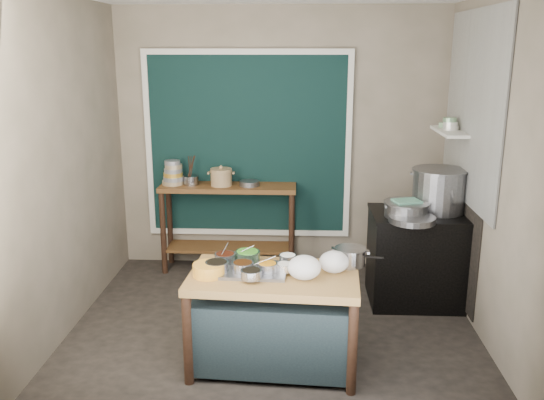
{
  "coord_description": "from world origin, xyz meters",
  "views": [
    {
      "loc": [
        0.21,
        -4.66,
        2.38
      ],
      "look_at": [
        -0.03,
        0.25,
        1.07
      ],
      "focal_mm": 38.0,
      "sensor_mm": 36.0,
      "label": 1
    }
  ],
  "objects_px": {
    "stock_pot": "(439,190)",
    "steamer": "(406,209)",
    "condiment_tray": "(251,270)",
    "prep_table": "(274,320)",
    "ceramic_crock": "(221,178)",
    "saucepan": "(350,256)",
    "back_counter": "(229,228)",
    "utensil_cup": "(191,180)",
    "stove_block": "(418,259)",
    "yellow_basin": "(209,270)"
  },
  "relations": [
    {
      "from": "condiment_tray",
      "to": "ceramic_crock",
      "type": "distance_m",
      "value": 1.98
    },
    {
      "from": "utensil_cup",
      "to": "yellow_basin",
      "type": "bearing_deg",
      "value": -76.15
    },
    {
      "from": "ceramic_crock",
      "to": "stock_pot",
      "type": "xyz_separation_m",
      "value": [
        2.13,
        -0.64,
        0.05
      ]
    },
    {
      "from": "utensil_cup",
      "to": "ceramic_crock",
      "type": "distance_m",
      "value": 0.33
    },
    {
      "from": "prep_table",
      "to": "back_counter",
      "type": "height_order",
      "value": "back_counter"
    },
    {
      "from": "stove_block",
      "to": "ceramic_crock",
      "type": "bearing_deg",
      "value": 160.22
    },
    {
      "from": "ceramic_crock",
      "to": "stock_pot",
      "type": "distance_m",
      "value": 2.22
    },
    {
      "from": "condiment_tray",
      "to": "ceramic_crock",
      "type": "relative_size",
      "value": 2.2
    },
    {
      "from": "yellow_basin",
      "to": "utensil_cup",
      "type": "bearing_deg",
      "value": 103.85
    },
    {
      "from": "prep_table",
      "to": "ceramic_crock",
      "type": "height_order",
      "value": "ceramic_crock"
    },
    {
      "from": "prep_table",
      "to": "steamer",
      "type": "xyz_separation_m",
      "value": [
        1.16,
        1.12,
        0.57
      ]
    },
    {
      "from": "utensil_cup",
      "to": "steamer",
      "type": "distance_m",
      "value": 2.29
    },
    {
      "from": "condiment_tray",
      "to": "stock_pot",
      "type": "relative_size",
      "value": 1.03
    },
    {
      "from": "prep_table",
      "to": "stock_pot",
      "type": "height_order",
      "value": "stock_pot"
    },
    {
      "from": "saucepan",
      "to": "ceramic_crock",
      "type": "xyz_separation_m",
      "value": [
        -1.23,
        1.73,
        0.21
      ]
    },
    {
      "from": "stove_block",
      "to": "saucepan",
      "type": "xyz_separation_m",
      "value": [
        -0.74,
        -1.02,
        0.39
      ]
    },
    {
      "from": "prep_table",
      "to": "back_counter",
      "type": "distance_m",
      "value": 2.06
    },
    {
      "from": "condiment_tray",
      "to": "steamer",
      "type": "bearing_deg",
      "value": 38.95
    },
    {
      "from": "ceramic_crock",
      "to": "steamer",
      "type": "distance_m",
      "value": 1.99
    },
    {
      "from": "utensil_cup",
      "to": "ceramic_crock",
      "type": "height_order",
      "value": "ceramic_crock"
    },
    {
      "from": "stove_block",
      "to": "steamer",
      "type": "bearing_deg",
      "value": -142.97
    },
    {
      "from": "back_counter",
      "to": "yellow_basin",
      "type": "height_order",
      "value": "back_counter"
    },
    {
      "from": "prep_table",
      "to": "condiment_tray",
      "type": "relative_size",
      "value": 2.34
    },
    {
      "from": "stove_block",
      "to": "steamer",
      "type": "height_order",
      "value": "steamer"
    },
    {
      "from": "condiment_tray",
      "to": "ceramic_crock",
      "type": "xyz_separation_m",
      "value": [
        -0.47,
        1.91,
        0.27
      ]
    },
    {
      "from": "prep_table",
      "to": "steamer",
      "type": "distance_m",
      "value": 1.71
    },
    {
      "from": "yellow_basin",
      "to": "ceramic_crock",
      "type": "distance_m",
      "value": 2.02
    },
    {
      "from": "prep_table",
      "to": "stove_block",
      "type": "height_order",
      "value": "stove_block"
    },
    {
      "from": "utensil_cup",
      "to": "ceramic_crock",
      "type": "bearing_deg",
      "value": -3.59
    },
    {
      "from": "ceramic_crock",
      "to": "steamer",
      "type": "relative_size",
      "value": 0.57
    },
    {
      "from": "prep_table",
      "to": "yellow_basin",
      "type": "distance_m",
      "value": 0.64
    },
    {
      "from": "stock_pot",
      "to": "steamer",
      "type": "height_order",
      "value": "stock_pot"
    },
    {
      "from": "condiment_tray",
      "to": "yellow_basin",
      "type": "height_order",
      "value": "yellow_basin"
    },
    {
      "from": "condiment_tray",
      "to": "stock_pot",
      "type": "xyz_separation_m",
      "value": [
        1.65,
        1.26,
        0.32
      ]
    },
    {
      "from": "stove_block",
      "to": "stock_pot",
      "type": "relative_size",
      "value": 1.73
    },
    {
      "from": "utensil_cup",
      "to": "ceramic_crock",
      "type": "xyz_separation_m",
      "value": [
        0.32,
        -0.02,
        0.03
      ]
    },
    {
      "from": "utensil_cup",
      "to": "back_counter",
      "type": "bearing_deg",
      "value": 0.27
    },
    {
      "from": "back_counter",
      "to": "utensil_cup",
      "type": "distance_m",
      "value": 0.65
    },
    {
      "from": "prep_table",
      "to": "condiment_tray",
      "type": "bearing_deg",
      "value": 170.2
    },
    {
      "from": "yellow_basin",
      "to": "condiment_tray",
      "type": "bearing_deg",
      "value": 17.17
    },
    {
      "from": "back_counter",
      "to": "condiment_tray",
      "type": "relative_size",
      "value": 2.72
    },
    {
      "from": "prep_table",
      "to": "saucepan",
      "type": "bearing_deg",
      "value": 24.1
    },
    {
      "from": "saucepan",
      "to": "stock_pot",
      "type": "bearing_deg",
      "value": 63.3
    },
    {
      "from": "condiment_tray",
      "to": "prep_table",
      "type": "bearing_deg",
      "value": -13.33
    },
    {
      "from": "back_counter",
      "to": "condiment_tray",
      "type": "bearing_deg",
      "value": -78.09
    },
    {
      "from": "stove_block",
      "to": "stock_pot",
      "type": "distance_m",
      "value": 0.68
    },
    {
      "from": "ceramic_crock",
      "to": "steamer",
      "type": "height_order",
      "value": "ceramic_crock"
    },
    {
      "from": "back_counter",
      "to": "saucepan",
      "type": "bearing_deg",
      "value": -56.56
    },
    {
      "from": "yellow_basin",
      "to": "steamer",
      "type": "relative_size",
      "value": 0.56
    },
    {
      "from": "prep_table",
      "to": "stock_pot",
      "type": "relative_size",
      "value": 2.41
    }
  ]
}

